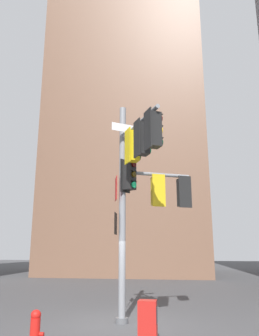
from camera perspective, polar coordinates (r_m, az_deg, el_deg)
ground at (r=11.45m, az=-1.34°, el=-25.02°), size 120.00×120.00×0.00m
building_mid_block at (r=41.34m, az=0.40°, el=19.41°), size 14.86×14.86×49.73m
signal_pole_assembly at (r=10.98m, az=1.99°, el=-1.85°), size 2.66×3.89×7.23m
fire_hydrant at (r=8.53m, az=-15.86°, el=-25.18°), size 0.33×0.23×0.92m
newspaper_box at (r=8.73m, az=3.14°, el=-25.05°), size 0.45×0.36×1.05m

